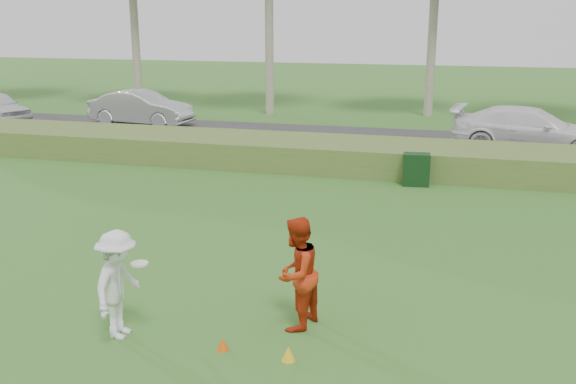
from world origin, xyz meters
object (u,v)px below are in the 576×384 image
(utility_cabinet, at_px, (416,170))
(car_mid, at_px, (141,108))
(cone_orange, at_px, (223,344))
(car_right, at_px, (530,130))
(player_white, at_px, (118,284))
(player_red, at_px, (296,274))
(cone_yellow, at_px, (288,354))

(utility_cabinet, distance_m, car_mid, 15.19)
(cone_orange, height_order, car_mid, car_mid)
(cone_orange, bearing_deg, car_right, 70.47)
(cone_orange, distance_m, car_mid, 21.56)
(player_white, bearing_deg, player_red, -69.37)
(player_red, bearing_deg, car_mid, -130.28)
(car_right, bearing_deg, cone_yellow, 171.83)
(player_red, relative_size, car_right, 0.33)
(cone_orange, height_order, utility_cabinet, utility_cabinet)
(player_red, distance_m, cone_orange, 1.62)
(car_right, bearing_deg, cone_orange, 168.51)
(player_red, xyz_separation_m, car_mid, (-11.82, 17.53, -0.10))
(cone_yellow, bearing_deg, car_mid, 122.74)
(player_white, bearing_deg, cone_yellow, -91.75)
(cone_orange, relative_size, car_mid, 0.04)
(player_red, height_order, car_right, player_red)
(player_white, distance_m, car_right, 18.38)
(cone_yellow, height_order, utility_cabinet, utility_cabinet)
(cone_orange, distance_m, utility_cabinet, 11.11)
(player_white, height_order, car_mid, player_white)
(player_red, bearing_deg, car_right, 177.96)
(cone_yellow, distance_m, car_mid, 22.15)
(utility_cabinet, bearing_deg, player_white, -115.57)
(car_right, bearing_deg, player_white, 163.35)
(car_mid, height_order, car_right, car_right)
(cone_yellow, xyz_separation_m, car_right, (4.87, 16.77, 0.77))
(car_mid, bearing_deg, utility_cabinet, -115.42)
(cone_orange, distance_m, car_right, 17.76)
(player_red, distance_m, car_right, 16.47)
(player_white, distance_m, utility_cabinet, 11.56)
(cone_orange, bearing_deg, player_white, 179.16)
(player_red, xyz_separation_m, car_right, (5.03, 15.68, -0.06))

